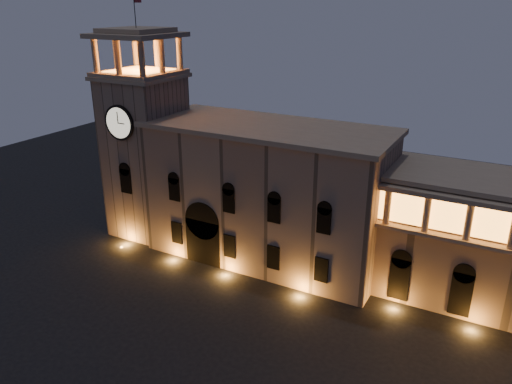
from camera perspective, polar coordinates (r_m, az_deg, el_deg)
ground at (r=50.56m, az=-8.75°, el=-18.03°), size 160.00×160.00×0.00m
government_building at (r=63.29m, az=1.19°, el=-0.16°), size 30.80×12.80×17.60m
clock_tower at (r=71.29m, az=-12.47°, el=4.96°), size 9.80×9.80×32.40m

